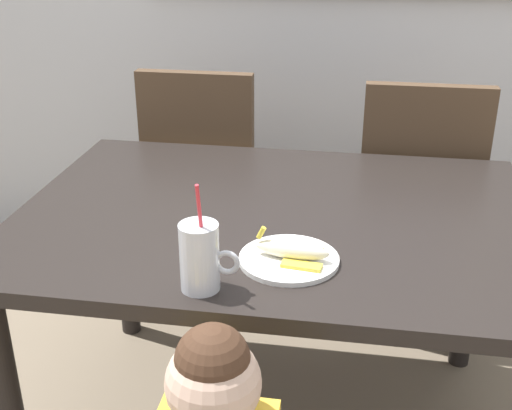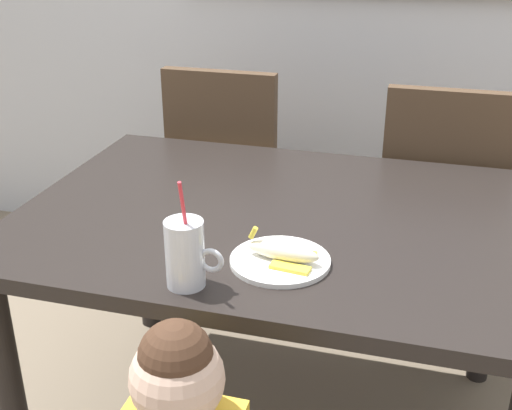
# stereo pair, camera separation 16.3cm
# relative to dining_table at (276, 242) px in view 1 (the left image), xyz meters

# --- Properties ---
(dining_table) EXTENTS (1.38, 1.00, 0.74)m
(dining_table) POSITION_rel_dining_table_xyz_m (0.00, 0.00, 0.00)
(dining_table) COLOR black
(dining_table) RESTS_ON ground
(dining_chair_left) EXTENTS (0.44, 0.45, 0.96)m
(dining_chair_left) POSITION_rel_dining_table_xyz_m (-0.38, 0.74, -0.10)
(dining_chair_left) COLOR #4C3826
(dining_chair_left) RESTS_ON ground
(dining_chair_right) EXTENTS (0.44, 0.45, 0.96)m
(dining_chair_right) POSITION_rel_dining_table_xyz_m (0.43, 0.68, -0.10)
(dining_chair_right) COLOR #4C3826
(dining_chair_right) RESTS_ON ground
(milk_cup) EXTENTS (0.13, 0.08, 0.25)m
(milk_cup) POSITION_rel_dining_table_xyz_m (-0.11, -0.41, 0.16)
(milk_cup) COLOR silver
(milk_cup) RESTS_ON dining_table
(snack_plate) EXTENTS (0.23, 0.23, 0.01)m
(snack_plate) POSITION_rel_dining_table_xyz_m (0.07, -0.27, 0.10)
(snack_plate) COLOR white
(snack_plate) RESTS_ON dining_table
(peeled_banana) EXTENTS (0.17, 0.12, 0.07)m
(peeled_banana) POSITION_rel_dining_table_xyz_m (0.07, -0.27, 0.12)
(peeled_banana) COLOR #F4EAC6
(peeled_banana) RESTS_ON snack_plate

